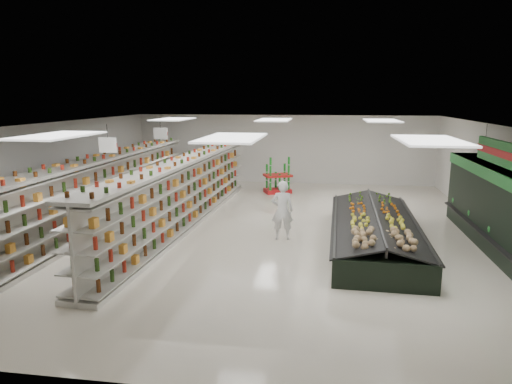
% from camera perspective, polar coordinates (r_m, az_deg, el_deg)
% --- Properties ---
extents(floor, '(16.00, 16.00, 0.00)m').
position_cam_1_polar(floor, '(14.17, 0.38, -4.65)').
color(floor, beige).
rests_on(floor, ground).
extents(ceiling, '(14.00, 16.00, 0.02)m').
position_cam_1_polar(ceiling, '(13.62, 0.39, 8.38)').
color(ceiling, white).
rests_on(ceiling, wall_back).
extents(wall_back, '(14.00, 0.02, 3.20)m').
position_cam_1_polar(wall_back, '(21.68, 3.40, 5.36)').
color(wall_back, silver).
rests_on(wall_back, floor).
extents(wall_front, '(14.00, 0.02, 3.20)m').
position_cam_1_polar(wall_front, '(6.27, -10.25, -10.94)').
color(wall_front, silver).
rests_on(wall_front, floor).
extents(wall_left, '(0.02, 16.00, 3.20)m').
position_cam_1_polar(wall_left, '(16.33, -24.75, 2.21)').
color(wall_left, silver).
rests_on(wall_left, floor).
extents(wall_right, '(0.02, 16.00, 3.20)m').
position_cam_1_polar(wall_right, '(14.58, 28.76, 0.81)').
color(wall_right, silver).
rests_on(wall_right, floor).
extents(produce_wall_case, '(0.93, 8.00, 2.20)m').
position_cam_1_polar(produce_wall_case, '(13.11, 28.88, -1.89)').
color(produce_wall_case, black).
rests_on(produce_wall_case, floor).
extents(aisle_sign_near, '(0.52, 0.06, 0.75)m').
position_cam_1_polar(aisle_sign_near, '(12.87, -18.02, 5.61)').
color(aisle_sign_near, white).
rests_on(aisle_sign_near, ceiling).
extents(aisle_sign_far, '(0.52, 0.06, 0.75)m').
position_cam_1_polar(aisle_sign_far, '(16.53, -11.85, 7.16)').
color(aisle_sign_far, white).
rests_on(aisle_sign_far, ceiling).
extents(hortifruti_banner, '(0.12, 3.20, 0.95)m').
position_cam_1_polar(hortifruti_banner, '(12.79, 28.30, 4.29)').
color(hortifruti_banner, '#207A2D').
rests_on(hortifruti_banner, ceiling).
extents(gondola_left, '(1.10, 12.45, 2.16)m').
position_cam_1_polar(gondola_left, '(15.34, -18.64, -0.20)').
color(gondola_left, beige).
rests_on(gondola_left, floor).
extents(gondola_center, '(1.50, 12.17, 2.10)m').
position_cam_1_polar(gondola_center, '(14.60, -8.98, -0.40)').
color(gondola_center, beige).
rests_on(gondola_center, floor).
extents(produce_island, '(2.52, 6.51, 0.96)m').
position_cam_1_polar(produce_island, '(13.00, 14.58, -4.55)').
color(produce_island, black).
rests_on(produce_island, floor).
extents(soda_endcap, '(1.32, 1.14, 1.43)m').
position_cam_1_polar(soda_endcap, '(19.41, 2.73, 1.91)').
color(soda_endcap, red).
rests_on(soda_endcap, floor).
extents(shopper_main, '(0.67, 0.48, 1.71)m').
position_cam_1_polar(shopper_main, '(12.98, 3.30, -2.29)').
color(shopper_main, silver).
rests_on(shopper_main, floor).
extents(shopper_background, '(0.71, 0.96, 1.77)m').
position_cam_1_polar(shopper_background, '(19.07, -6.66, 2.26)').
color(shopper_background, '#92735A').
rests_on(shopper_background, floor).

